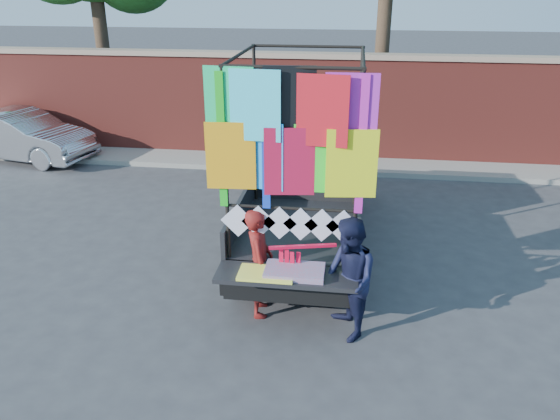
# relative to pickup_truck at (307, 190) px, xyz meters

# --- Properties ---
(ground) EXTENTS (90.00, 90.00, 0.00)m
(ground) POSITION_rel_pickup_truck_xyz_m (0.37, -2.48, -0.85)
(ground) COLOR #38383A
(ground) RESTS_ON ground
(brick_wall) EXTENTS (30.00, 0.45, 2.61)m
(brick_wall) POSITION_rel_pickup_truck_xyz_m (0.37, 4.52, 0.48)
(brick_wall) COLOR maroon
(brick_wall) RESTS_ON ground
(curb) EXTENTS (30.00, 1.20, 0.12)m
(curb) POSITION_rel_pickup_truck_xyz_m (0.37, 3.82, -0.79)
(curb) COLOR gray
(curb) RESTS_ON ground
(pickup_truck) EXTENTS (2.11, 5.30, 3.34)m
(pickup_truck) POSITION_rel_pickup_truck_xyz_m (0.00, 0.00, 0.00)
(pickup_truck) COLOR black
(pickup_truck) RESTS_ON ground
(sedan) EXTENTS (3.91, 2.04, 1.23)m
(sedan) POSITION_rel_pickup_truck_xyz_m (-7.49, 3.42, -0.23)
(sedan) COLOR #AEB0B5
(sedan) RESTS_ON ground
(woman) EXTENTS (0.47, 0.62, 1.53)m
(woman) POSITION_rel_pickup_truck_xyz_m (-0.41, -2.58, -0.08)
(woman) COLOR maroon
(woman) RESTS_ON ground
(man) EXTENTS (0.85, 0.95, 1.61)m
(man) POSITION_rel_pickup_truck_xyz_m (0.78, -2.94, -0.04)
(man) COLOR #151936
(man) RESTS_ON ground
(streamer_bundle) EXTENTS (0.85, 0.24, 0.60)m
(streamer_bundle) POSITION_rel_pickup_truck_xyz_m (0.09, -2.77, 0.11)
(streamer_bundle) COLOR #F50D33
(streamer_bundle) RESTS_ON ground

